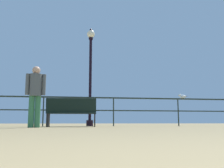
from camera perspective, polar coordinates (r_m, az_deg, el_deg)
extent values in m
cube|color=#212D25|center=(8.99, -7.51, -3.08)|extent=(22.37, 0.05, 0.05)
cube|color=#212D25|center=(8.96, -7.57, -6.02)|extent=(22.37, 0.04, 0.04)
cylinder|color=#212D25|center=(9.02, -15.54, -6.12)|extent=(0.04, 0.04, 1.02)
cylinder|color=#212D25|center=(9.06, 0.35, -6.45)|extent=(0.04, 0.04, 1.02)
cylinder|color=#212D25|center=(9.77, 15.00, -6.32)|extent=(0.04, 0.04, 1.02)
cube|color=black|center=(8.10, -9.25, -6.59)|extent=(1.59, 0.60, 0.05)
cube|color=black|center=(7.90, -9.35, -4.88)|extent=(1.56, 0.25, 0.46)
cube|color=black|center=(8.07, -4.00, -8.22)|extent=(0.07, 0.43, 0.44)
cube|color=black|center=(8.27, -3.98, -5.75)|extent=(0.06, 0.34, 0.04)
cube|color=black|center=(8.20, -14.50, -7.97)|extent=(0.07, 0.43, 0.44)
cube|color=black|center=(8.40, -14.18, -5.55)|extent=(0.06, 0.34, 0.04)
cylinder|color=black|center=(9.30, -5.16, -8.95)|extent=(0.25, 0.25, 0.22)
cylinder|color=black|center=(9.45, -5.02, 1.22)|extent=(0.11, 0.11, 3.12)
cylinder|color=black|center=(9.85, -4.89, 10.36)|extent=(0.17, 0.17, 0.06)
sphere|color=#F5E7C6|center=(9.91, -4.88, 11.36)|extent=(0.30, 0.30, 0.30)
cone|color=black|center=(9.98, -4.86, 12.44)|extent=(0.13, 0.13, 0.10)
cylinder|color=#346E44|center=(7.05, -18.08, -6.07)|extent=(0.15, 0.15, 0.85)
cylinder|color=#346E44|center=(7.04, -16.76, -6.12)|extent=(0.15, 0.15, 0.85)
cylinder|color=#505251|center=(7.11, -17.15, -0.24)|extent=(0.32, 0.32, 0.61)
cylinder|color=#505251|center=(7.13, -18.87, -0.04)|extent=(0.11, 0.11, 0.57)
cylinder|color=#505251|center=(7.10, -15.42, -0.17)|extent=(0.11, 0.11, 0.57)
sphere|color=tan|center=(7.18, -17.00, 3.03)|extent=(0.22, 0.22, 0.22)
ellipsoid|color=white|center=(9.89, 16.00, -2.81)|extent=(0.27, 0.27, 0.13)
ellipsoid|color=#94899B|center=(9.90, 16.00, -2.70)|extent=(0.22, 0.23, 0.05)
sphere|color=white|center=(9.94, 15.42, -2.52)|extent=(0.11, 0.11, 0.11)
cone|color=gold|center=(9.97, 15.03, -2.55)|extent=(0.07, 0.07, 0.04)
cube|color=#94899B|center=(9.85, 16.70, -2.71)|extent=(0.10, 0.10, 0.02)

